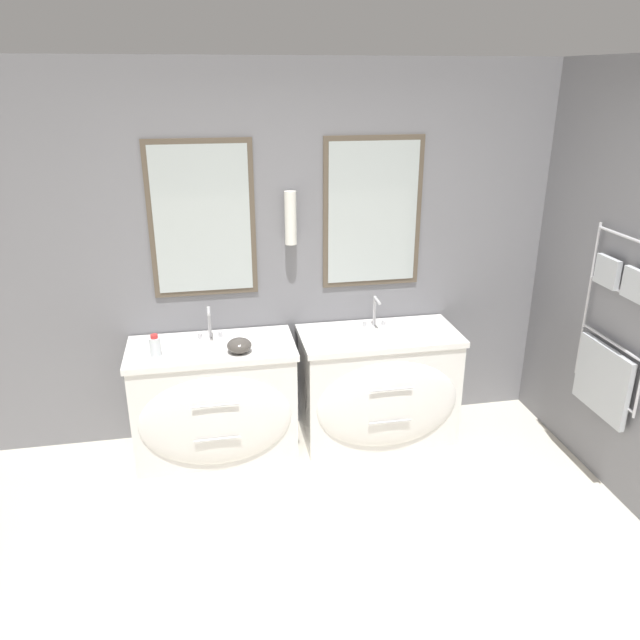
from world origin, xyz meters
TOP-DOWN VIEW (x-y plane):
  - ground_plane at (0.00, 0.00)m, footprint 16.00×16.00m
  - wall_back at (-0.00, 1.98)m, footprint 5.14×0.16m
  - wall_right at (1.80, 0.88)m, footprint 0.13×3.93m
  - vanity_left at (-0.68, 1.63)m, footprint 1.11×0.61m
  - vanity_right at (0.48, 1.63)m, footprint 1.11×0.61m
  - faucet_left at (-0.68, 1.79)m, footprint 0.17×0.14m
  - faucet_right at (0.48, 1.79)m, footprint 0.17×0.14m
  - toiletry_bottle at (-1.03, 1.58)m, footprint 0.07×0.07m
  - amenity_bowl at (-0.50, 1.53)m, footprint 0.16×0.16m

SIDE VIEW (x-z plane):
  - ground_plane at x=0.00m, z-range 0.00..0.00m
  - vanity_left at x=-0.68m, z-range 0.01..0.82m
  - vanity_right at x=0.48m, z-range 0.01..0.82m
  - amenity_bowl at x=-0.50m, z-range 0.81..0.91m
  - toiletry_bottle at x=-1.03m, z-range 0.80..0.95m
  - faucet_left at x=-0.68m, z-range 0.81..1.03m
  - faucet_right at x=0.48m, z-range 0.81..1.03m
  - wall_right at x=1.80m, z-range -0.01..2.59m
  - wall_back at x=0.00m, z-range 0.01..2.61m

